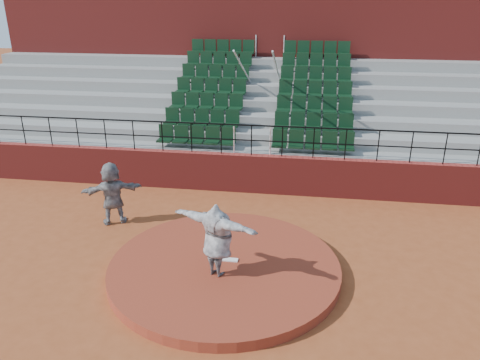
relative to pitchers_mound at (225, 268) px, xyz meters
name	(u,v)px	position (x,y,z in m)	size (l,w,h in m)	color
ground	(225,272)	(0.00, 0.00, -0.12)	(90.00, 90.00, 0.00)	brown
pitchers_mound	(225,268)	(0.00, 0.00, 0.00)	(5.50, 5.50, 0.25)	maroon
pitching_rubber	(226,259)	(0.00, 0.15, 0.14)	(0.60, 0.15, 0.03)	white
boundary_wall	(251,173)	(0.00, 5.00, 0.53)	(24.00, 0.30, 1.30)	maroon
wall_railing	(251,134)	(0.00, 5.00, 1.90)	(24.04, 0.05, 1.03)	black
seating_deck	(263,123)	(0.00, 8.65, 1.31)	(24.00, 5.97, 4.63)	gray
press_box_facade	(273,56)	(0.00, 12.60, 3.43)	(24.00, 3.00, 7.10)	maroon
pitcher	(217,240)	(-0.07, -0.46, 1.01)	(2.16, 0.59, 1.76)	black
fielder	(112,193)	(-3.64, 2.13, 0.80)	(1.71, 0.55, 1.85)	black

